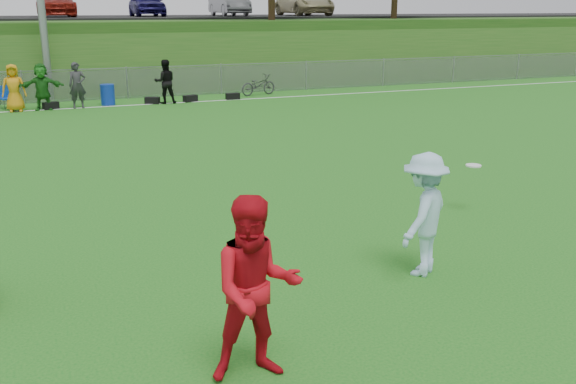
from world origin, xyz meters
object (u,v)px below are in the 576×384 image
player_red_center (256,289)px  frisbee (473,166)px  player_blue (424,214)px  recycling_bin (108,95)px  bicycle (258,85)px

player_red_center → frisbee: 6.64m
player_red_center → player_blue: (3.02, 1.65, -0.09)m
frisbee → recycling_bin: frisbee is taller
player_blue → bicycle: (4.07, 18.93, -0.44)m
bicycle → recycling_bin: bearing=80.2°
player_blue → recycling_bin: size_ratio=2.21×
player_red_center → recycling_bin: bearing=95.6°
frisbee → bicycle: bearing=84.5°
player_blue → bicycle: 19.37m
frisbee → recycling_bin: (-4.70, 16.23, -0.48)m
player_red_center → frisbee: player_red_center is taller
player_red_center → bicycle: 21.78m
frisbee → player_blue: bearing=-139.0°
player_red_center → recycling_bin: size_ratio=2.43×
player_blue → player_red_center: bearing=-7.7°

